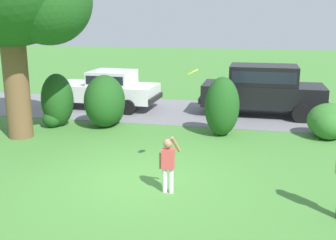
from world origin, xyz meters
TOP-DOWN VIEW (x-y plane):
  - ground_plane at (0.00, 0.00)m, footprint 80.00×80.00m
  - driveway_strip at (0.00, 7.05)m, footprint 28.00×4.40m
  - shrub_near_tree at (-4.05, 4.05)m, footprint 1.08×1.17m
  - shrub_centre_left at (-2.39, 4.34)m, footprint 1.36×1.61m
  - shrub_centre at (1.60, 4.05)m, footprint 1.09×1.10m
  - shrub_centre_right at (4.89, 4.43)m, footprint 1.35×1.30m
  - parked_sedan at (-3.32, 7.06)m, footprint 4.47×2.24m
  - parked_suv at (2.88, 7.14)m, footprint 4.71×2.12m
  - child_thrower at (0.85, -0.60)m, footprint 0.46×0.26m
  - frisbee at (1.21, 0.35)m, footprint 0.27×0.28m

SIDE VIEW (x-z plane):
  - ground_plane at x=0.00m, z-range 0.00..0.00m
  - driveway_strip at x=0.00m, z-range 0.00..0.02m
  - shrub_centre_right at x=4.89m, z-range -0.03..1.06m
  - child_thrower at x=0.85m, z-range 0.07..1.36m
  - shrub_centre_left at x=-2.39m, z-range -0.08..1.70m
  - shrub_near_tree at x=-4.05m, z-range -0.06..1.75m
  - parked_sedan at x=-3.32m, z-range 0.07..1.63m
  - shrub_centre at x=1.60m, z-range 0.00..1.88m
  - parked_suv at x=2.88m, z-range 0.12..2.04m
  - frisbee at x=1.21m, z-range 2.42..2.58m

